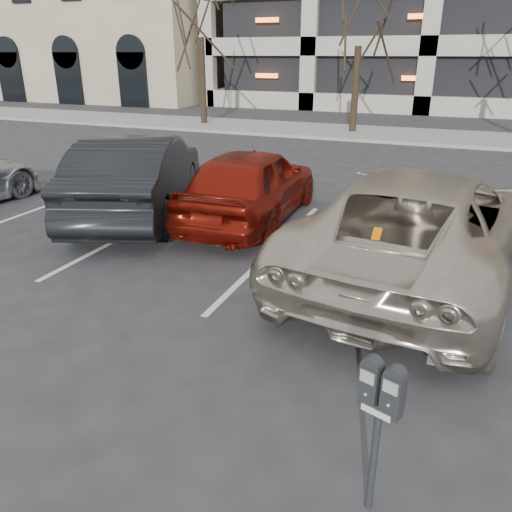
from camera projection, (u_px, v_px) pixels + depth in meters
ground at (315, 327)px, 6.19m from camera, size 140.00×140.00×0.00m
sidewalk at (427, 137)px, 19.87m from camera, size 80.00×4.00×0.12m
stall_lines at (274, 249)px, 8.65m from camera, size 16.90×5.20×0.00m
parking_meter at (380, 402)px, 3.39m from camera, size 0.34×0.22×1.25m
suv_silver at (418, 224)px, 7.34m from camera, size 3.42×6.20×1.65m
car_red at (251, 184)px, 9.87m from camera, size 1.96×4.47×1.50m
car_dark at (138, 176)px, 10.18m from camera, size 3.41×5.36×1.67m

